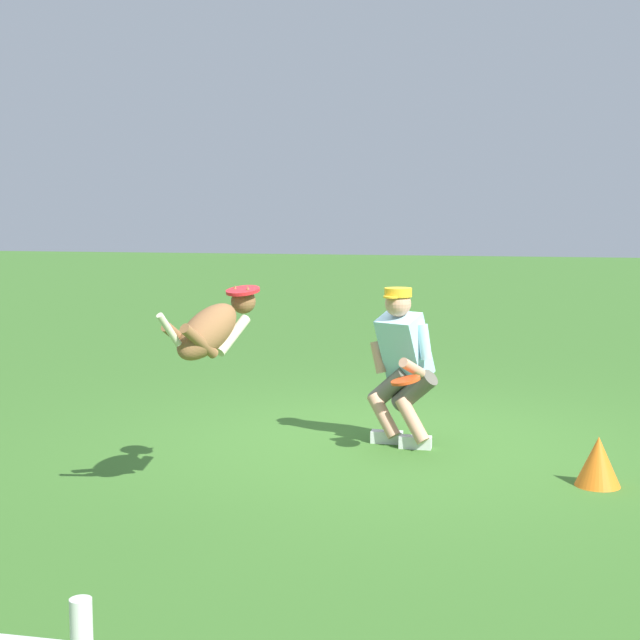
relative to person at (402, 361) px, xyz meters
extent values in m
plane|color=#3A6C28|center=(0.16, -0.09, -0.70)|extent=(60.00, 60.00, 0.00)
cube|color=silver|center=(0.13, -0.06, -0.65)|extent=(0.26, 0.10, 0.10)
cylinder|color=tan|center=(0.15, -0.02, -0.46)|extent=(0.32, 0.24, 0.37)
cylinder|color=#59554A|center=(0.10, -0.06, -0.23)|extent=(0.43, 0.32, 0.37)
cube|color=silver|center=(-0.12, 0.07, -0.65)|extent=(0.26, 0.10, 0.10)
cylinder|color=tan|center=(-0.10, 0.11, -0.46)|extent=(0.32, 0.24, 0.37)
cylinder|color=#59554A|center=(-0.11, 0.05, -0.23)|extent=(0.43, 0.32, 0.37)
cube|color=#A7D8ED|center=(-0.02, -0.03, 0.11)|extent=(0.49, 0.52, 0.58)
cylinder|color=#A7D8ED|center=(0.17, -0.11, 0.17)|extent=(0.16, 0.14, 0.29)
cylinder|color=#A7D8ED|center=(-0.19, 0.07, 0.17)|extent=(0.16, 0.14, 0.29)
cylinder|color=tan|center=(-0.11, 0.26, -0.01)|extent=(0.20, 0.29, 0.19)
cylinder|color=tan|center=(0.21, -0.08, 0.01)|extent=(0.17, 0.14, 0.27)
sphere|color=tan|center=(0.03, 0.06, 0.47)|extent=(0.21, 0.21, 0.21)
cylinder|color=gold|center=(0.03, 0.06, 0.56)|extent=(0.22, 0.22, 0.07)
cylinder|color=gold|center=(0.07, 0.15, 0.53)|extent=(0.12, 0.12, 0.02)
ellipsoid|color=#8F6039|center=(1.06, 1.72, 0.43)|extent=(0.47, 0.67, 0.48)
ellipsoid|color=beige|center=(1.00, 1.58, 0.41)|extent=(0.13, 0.18, 0.16)
sphere|color=#8F6039|center=(0.92, 1.37, 0.60)|extent=(0.17, 0.17, 0.17)
cone|color=#8F6039|center=(0.89, 1.28, 0.58)|extent=(0.12, 0.12, 0.09)
cone|color=#8F6039|center=(0.88, 1.41, 0.67)|extent=(0.06, 0.06, 0.07)
cone|color=#8F6039|center=(0.98, 1.37, 0.67)|extent=(0.06, 0.06, 0.07)
cylinder|color=beige|center=(0.92, 1.59, 0.40)|extent=(0.18, 0.32, 0.25)
cylinder|color=beige|center=(1.07, 1.54, 0.40)|extent=(0.18, 0.32, 0.25)
cylinder|color=#8F6039|center=(1.05, 1.91, 0.40)|extent=(0.18, 0.32, 0.25)
cylinder|color=#8F6039|center=(1.19, 1.85, 0.40)|extent=(0.18, 0.32, 0.25)
cylinder|color=beige|center=(1.19, 2.06, 0.48)|extent=(0.11, 0.20, 0.23)
cylinder|color=red|center=(0.92, 1.39, 0.67)|extent=(0.30, 0.30, 0.06)
cylinder|color=#F3461A|center=(-0.08, 0.38, -0.09)|extent=(0.27, 0.27, 0.08)
cone|color=orange|center=(-1.49, 0.84, -0.52)|extent=(0.32, 0.32, 0.35)
camera|label=1|loc=(-0.96, 7.64, 1.25)|focal=54.08mm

